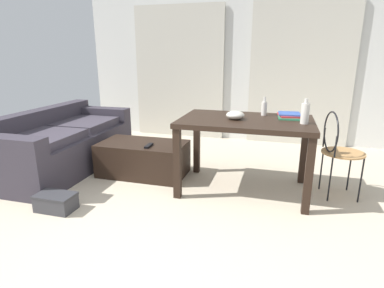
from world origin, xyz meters
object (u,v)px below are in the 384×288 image
object	(u,v)px
wire_chair	(337,145)
bottle_near	(305,113)
shoebox	(56,202)
scissors	(233,114)
bottle_far	(264,108)
craft_table	(245,129)
book_stack	(289,116)
coffee_table	(143,159)
couch	(62,144)
bowl	(235,115)
tv_remote_primary	(149,146)

from	to	relation	value
wire_chair	bottle_near	xyz separation A→B (m)	(-0.34, -0.17, 0.33)
bottle_near	shoebox	xyz separation A→B (m)	(-2.18, -0.88, -0.80)
scissors	bottle_far	bearing A→B (deg)	9.60
craft_table	book_stack	world-z (taller)	book_stack
craft_table	scissors	distance (m)	0.28
coffee_table	bottle_near	bearing A→B (deg)	-6.28
couch	wire_chair	world-z (taller)	wire_chair
scissors	craft_table	bearing A→B (deg)	-51.77
shoebox	bowl	bearing A→B (deg)	30.94
book_stack	couch	bearing A→B (deg)	-177.47
wire_chair	shoebox	bearing A→B (deg)	-157.37
wire_chair	bowl	bearing A→B (deg)	-172.00
bowl	shoebox	size ratio (longest dim) A/B	0.51
bottle_far	shoebox	distance (m)	2.29
bottle_near	shoebox	distance (m)	2.49
wire_chair	bowl	distance (m)	1.05
tv_remote_primary	scissors	bearing A→B (deg)	10.36
coffee_table	craft_table	world-z (taller)	craft_table
craft_table	scissors	world-z (taller)	scissors
book_stack	shoebox	size ratio (longest dim) A/B	0.82
couch	bottle_near	size ratio (longest dim) A/B	8.22
craft_table	bottle_far	xyz separation A→B (m)	(0.16, 0.26, 0.18)
coffee_table	scissors	bearing A→B (deg)	4.25
craft_table	tv_remote_primary	xyz separation A→B (m)	(-1.08, -0.01, -0.27)
coffee_table	wire_chair	xyz separation A→B (m)	(2.12, -0.02, 0.35)
bottle_near	scissors	distance (m)	0.77
scissors	coffee_table	bearing A→B (deg)	-175.75
couch	book_stack	distance (m)	2.78
shoebox	bottle_near	bearing A→B (deg)	21.92
bottle_far	book_stack	world-z (taller)	bottle_far
bottle_near	bottle_far	world-z (taller)	bottle_near
craft_table	bottle_far	distance (m)	0.35
book_stack	craft_table	bearing A→B (deg)	-156.27
coffee_table	book_stack	distance (m)	1.75
bottle_near	book_stack	xyz separation A→B (m)	(-0.14, 0.26, -0.08)
craft_table	shoebox	distance (m)	1.98
couch	shoebox	bearing A→B (deg)	-56.02
bottle_near	tv_remote_primary	world-z (taller)	bottle_near
book_stack	tv_remote_primary	bearing A→B (deg)	-172.71
book_stack	tv_remote_primary	distance (m)	1.57
bowl	bottle_far	bearing A→B (deg)	47.79
shoebox	coffee_table	bearing A→B (deg)	69.16
coffee_table	tv_remote_primary	world-z (taller)	tv_remote_primary
craft_table	book_stack	distance (m)	0.48
scissors	wire_chair	bearing A→B (deg)	-5.34
couch	tv_remote_primary	xyz separation A→B (m)	(1.23, -0.07, 0.10)
couch	bottle_near	bearing A→B (deg)	-2.71
shoebox	wire_chair	bearing A→B (deg)	22.63
craft_table	scissors	size ratio (longest dim) A/B	11.93
coffee_table	wire_chair	distance (m)	2.15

